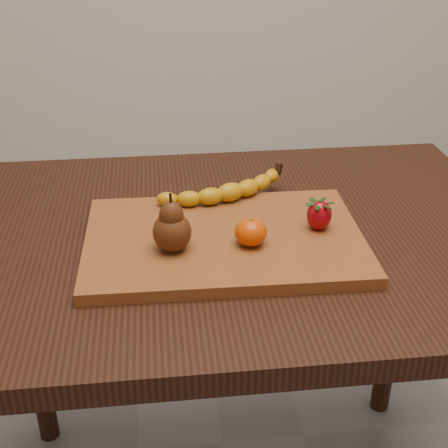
{
  "coord_description": "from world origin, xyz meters",
  "views": [
    {
      "loc": [
        -0.13,
        -0.92,
        1.28
      ],
      "look_at": [
        -0.03,
        -0.05,
        0.8
      ],
      "focal_mm": 50.0,
      "sensor_mm": 36.0,
      "label": 1
    }
  ],
  "objects": [
    {
      "name": "pear",
      "position": [
        -0.11,
        -0.08,
        0.83
      ],
      "size": [
        0.08,
        0.08,
        0.09
      ],
      "primitive_type": null,
      "rotation": [
        0.0,
        0.0,
        -0.33
      ],
      "color": "#4D230C",
      "rests_on": "cutting_board"
    },
    {
      "name": "table",
      "position": [
        0.0,
        0.0,
        0.66
      ],
      "size": [
        1.0,
        0.7,
        0.76
      ],
      "color": "black",
      "rests_on": "ground"
    },
    {
      "name": "strawberry",
      "position": [
        0.13,
        -0.04,
        0.81
      ],
      "size": [
        0.04,
        0.04,
        0.05
      ],
      "primitive_type": null,
      "rotation": [
        0.0,
        0.0,
        0.01
      ],
      "color": "#99040D",
      "rests_on": "cutting_board"
    },
    {
      "name": "banana",
      "position": [
        -0.0,
        0.07,
        0.8
      ],
      "size": [
        0.22,
        0.13,
        0.03
      ],
      "primitive_type": null,
      "rotation": [
        0.0,
        0.0,
        0.36
      ],
      "color": "#CC8E09",
      "rests_on": "cutting_board"
    },
    {
      "name": "mandarin",
      "position": [
        0.01,
        -0.08,
        0.8
      ],
      "size": [
        0.06,
        0.06,
        0.04
      ],
      "primitive_type": "ellipsoid",
      "rotation": [
        0.0,
        0.0,
        0.31
      ],
      "color": "#D03F02",
      "rests_on": "cutting_board"
    },
    {
      "name": "cutting_board",
      "position": [
        -0.03,
        -0.05,
        0.77
      ],
      "size": [
        0.46,
        0.31,
        0.02
      ],
      "primitive_type": "cube",
      "rotation": [
        0.0,
        0.0,
        -0.02
      ],
      "color": "brown",
      "rests_on": "table"
    }
  ]
}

